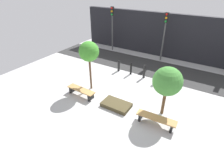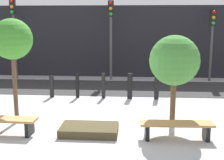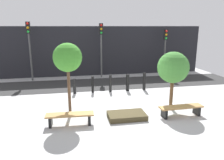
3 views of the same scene
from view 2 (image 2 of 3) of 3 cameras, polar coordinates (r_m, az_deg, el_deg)
ground_plane at (r=9.48m, az=-3.32°, el=-7.68°), size 18.00×18.00×0.00m
road_strip at (r=13.98m, az=-0.80°, el=-1.40°), size 18.00×3.15×0.01m
building_facade at (r=16.63m, az=0.08°, el=7.08°), size 16.20×0.50×3.71m
bench_left at (r=8.92m, az=-19.30°, el=-7.33°), size 1.84×0.53×0.45m
bench_right at (r=8.28m, az=11.74°, el=-8.39°), size 1.90×0.52×0.44m
planter_bed at (r=8.55m, az=-4.17°, el=-9.05°), size 1.55×0.93×0.22m
tree_behind_left_bench at (r=9.39m, az=-17.81°, el=6.97°), size 1.17×1.17×3.07m
tree_behind_right_bench at (r=8.84m, az=11.35°, el=3.44°), size 1.40×1.40×2.62m
bollard_far_left at (r=12.48m, az=-10.97°, el=-1.16°), size 0.17×0.17×0.86m
bollard_left at (r=12.25m, az=-6.34°, el=-1.05°), size 0.14×0.14×0.95m
bollard_center at (r=12.10m, az=-1.57°, el=-1.05°), size 0.15×0.15×0.98m
bollard_right at (r=12.04m, az=3.29°, el=-1.12°), size 0.19×0.19×0.99m
bollard_far_right at (r=12.06m, az=8.17°, el=-1.07°), size 0.18×0.18×1.04m
traffic_light_west at (r=16.61m, az=-17.56°, el=9.65°), size 0.28×0.27×4.01m
traffic_light_mid_west at (r=15.50m, az=-0.22°, el=9.85°), size 0.28×0.27×3.91m
traffic_light_mid_east at (r=15.89m, az=17.87°, el=8.37°), size 0.28×0.27×3.48m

